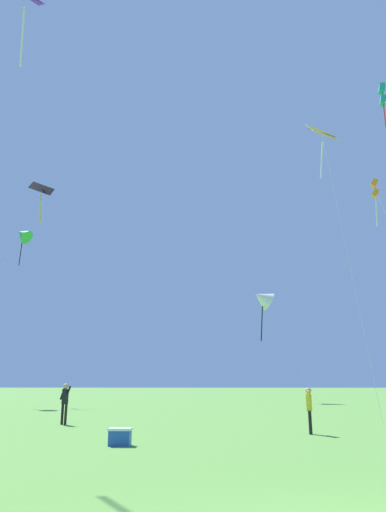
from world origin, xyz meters
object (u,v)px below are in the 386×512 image
at_px(kite_orange_box, 375,190).
at_px(person_child_small, 309,406).
at_px(kite_purple_streamer, 22,13).
at_px(picnic_cooler, 120,437).
at_px(kite_black_large, 40,197).
at_px(kite_green_small, 23,235).
at_px(person_with_spool, 65,400).
at_px(kite_yellow_diamond, 323,144).
at_px(kite_teal_box, 384,98).
at_px(kite_white_distant, 262,298).

relative_size(kite_orange_box, person_child_small, 11.45).
bearing_deg(kite_purple_streamer, picnic_cooler, -29.00).
relative_size(kite_black_large, kite_purple_streamer, 1.18).
height_order(kite_black_large, picnic_cooler, kite_black_large).
distance_m(kite_green_small, kite_purple_streamer, 24.43).
distance_m(kite_green_small, kite_black_large, 7.63).
height_order(kite_orange_box, person_with_spool, kite_orange_box).
relative_size(kite_green_small, person_with_spool, 9.44).
height_order(kite_purple_streamer, person_child_small, kite_purple_streamer).
bearing_deg(picnic_cooler, person_with_spool, 118.58).
distance_m(kite_yellow_diamond, picnic_cooler, 23.08).
height_order(kite_black_large, person_with_spool, kite_black_large).
distance_m(kite_purple_streamer, person_with_spool, 16.03).
bearing_deg(person_child_small, kite_purple_streamer, -178.51).
xyz_separation_m(kite_purple_streamer, person_with_spool, (1.77, 3.59, -15.52)).
relative_size(kite_yellow_diamond, kite_teal_box, 1.18).
bearing_deg(person_child_small, kite_teal_box, 32.28).
xyz_separation_m(kite_yellow_diamond, person_child_small, (-3.73, -10.81, -15.13)).
distance_m(kite_green_small, kite_yellow_diamond, 26.22).
xyz_separation_m(kite_white_distant, kite_orange_box, (7.69, -11.68, 6.14)).
xyz_separation_m(kite_white_distant, kite_purple_streamer, (-12.32, -29.71, 6.94)).
bearing_deg(kite_orange_box, kite_white_distant, 123.36).
xyz_separation_m(kite_purple_streamer, person_child_small, (10.91, 0.28, -15.60)).
relative_size(kite_yellow_diamond, kite_purple_streamer, 0.96).
xyz_separation_m(kite_black_large, person_child_small, (20.57, -27.55, -18.76)).
bearing_deg(picnic_cooler, kite_teal_box, 31.17).
bearing_deg(kite_orange_box, kite_yellow_diamond, -127.73).
height_order(kite_white_distant, kite_teal_box, kite_teal_box).
bearing_deg(kite_black_large, kite_orange_box, -18.28).
xyz_separation_m(person_child_small, picnic_cooler, (-5.57, -3.24, -0.65)).
relative_size(kite_yellow_diamond, kite_orange_box, 1.06).
bearing_deg(kite_yellow_diamond, picnic_cooler, -123.48).
bearing_deg(kite_yellow_diamond, kite_black_large, 145.43).
xyz_separation_m(kite_white_distant, person_child_small, (-1.41, -29.43, -8.66)).
distance_m(kite_white_distant, kite_green_small, 22.74).
bearing_deg(kite_purple_streamer, kite_white_distant, 67.48).
bearing_deg(kite_black_large, kite_teal_box, -44.21).
xyz_separation_m(kite_teal_box, person_child_small, (-4.70, -2.97, -13.22)).
xyz_separation_m(kite_green_small, kite_orange_box, (28.82, -4.63, 1.59)).
xyz_separation_m(kite_teal_box, kite_purple_streamer, (-15.61, -3.25, 2.38)).
relative_size(kite_orange_box, person_with_spool, 10.50).
relative_size(person_child_small, person_with_spool, 0.92).
xyz_separation_m(kite_white_distant, kite_teal_box, (3.29, -26.46, 4.56)).
bearing_deg(kite_black_large, kite_purple_streamer, -70.87).
xyz_separation_m(kite_green_small, kite_teal_box, (24.43, -19.41, 0.01)).
height_order(kite_green_small, kite_black_large, kite_black_large).
xyz_separation_m(kite_orange_box, kite_purple_streamer, (-20.01, -18.03, 0.80)).
height_order(kite_white_distant, person_child_small, kite_white_distant).
relative_size(kite_white_distant, person_child_small, 7.40).
xyz_separation_m(kite_green_small, kite_purple_streamer, (8.81, -22.66, 2.39)).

